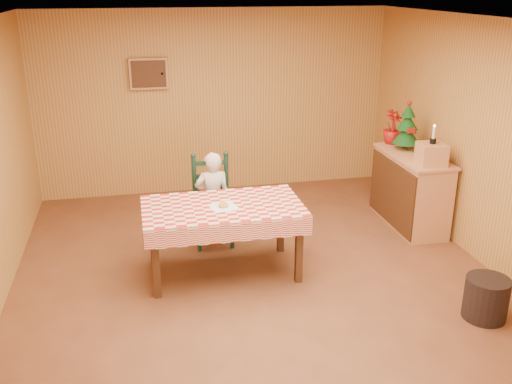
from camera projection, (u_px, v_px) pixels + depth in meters
ground at (260, 285)px, 5.85m from camera, size 6.00×6.00×0.00m
cabin_walls at (249, 99)px, 5.70m from camera, size 5.10×6.05×2.65m
dining_table at (223, 213)px, 5.88m from camera, size 1.66×0.96×0.77m
ladder_chair at (212, 202)px, 6.67m from camera, size 0.44×0.40×1.08m
seated_child at (213, 199)px, 6.60m from camera, size 0.41×0.27×1.12m
napkin at (223, 207)px, 5.81m from camera, size 0.31×0.31×0.00m
donut at (223, 205)px, 5.80m from camera, size 0.13×0.13×0.04m
shelf_unit at (410, 190)px, 7.15m from camera, size 0.54×1.24×0.93m
crate at (431, 154)px, 6.58m from camera, size 0.33×0.33×0.25m
christmas_tree at (407, 128)px, 7.12m from camera, size 0.34×0.34×0.62m
flower_arrangement at (393, 127)px, 7.41m from camera, size 0.32×0.32×0.44m
candle_set at (433, 138)px, 6.52m from camera, size 0.07×0.07×0.22m
storage_bin at (486, 298)px, 5.23m from camera, size 0.48×0.48×0.40m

